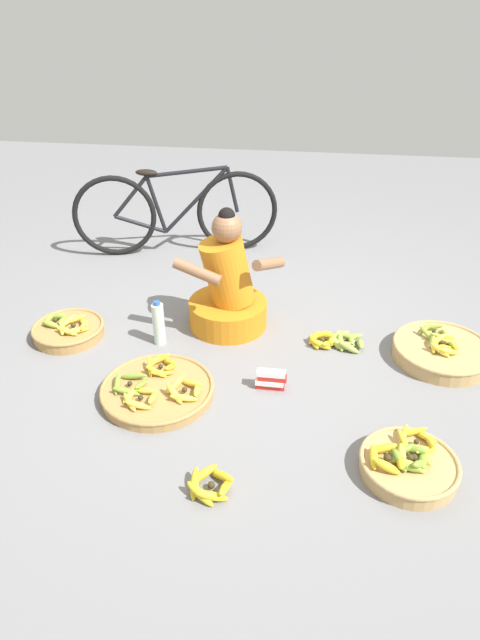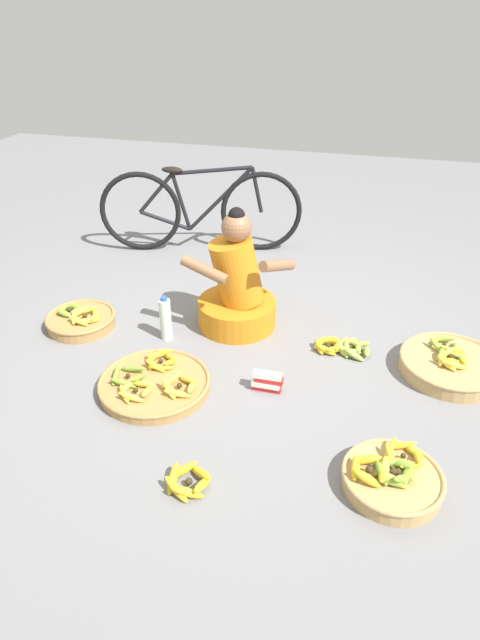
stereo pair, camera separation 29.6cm
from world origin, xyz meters
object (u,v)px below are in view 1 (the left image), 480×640
Objects in this scene: banana_basket_near_vendor at (442,350)px; banana_basket_front_left at (157,389)px; banana_basket_front_right at (408,464)px; water_bottle at (159,324)px; packet_carton_stack at (271,380)px; loose_bananas_back_left at (336,341)px; bicycle_leaning at (176,212)px; banana_basket_front_center at (68,330)px; loose_bananas_back_right at (209,485)px; vendor_woman_front at (228,290)px.

banana_basket_near_vendor is 1.73m from banana_basket_front_left.
banana_basket_front_right is at bearing -16.50° from banana_basket_front_left.
banana_basket_front_right is at bearing -107.85° from banana_basket_near_vendor.
water_bottle is 1.74× the size of packet_carton_stack.
loose_bananas_back_left is at bearing 7.02° from water_bottle.
bicycle_leaning is 1.50m from banana_basket_front_center.
loose_bananas_back_right is at bearing -56.39° from banana_basket_front_left.
loose_bananas_back_left is at bearing 4.85° from banana_basket_front_center.
bicycle_leaning is 1.97m from banana_basket_front_left.
bicycle_leaning reaches higher than loose_bananas_back_right.
vendor_woman_front reaches higher than banana_basket_front_right.
banana_basket_front_center is at bearing 156.49° from banana_basket_front_right.
loose_bananas_back_left is 1.19× the size of water_bottle.
banana_basket_front_center is at bearing -179.17° from water_bottle.
bicycle_leaning reaches higher than banana_basket_front_right.
banana_basket_front_center is 1.61m from loose_bananas_back_right.
packet_carton_stack is at bearing -61.29° from bicycle_leaning.
banana_basket_front_right is (1.66, -2.30, -0.30)m from bicycle_leaning.
water_bottle is 0.83m from packet_carton_stack.
banana_basket_near_vendor is 0.94× the size of banana_basket_front_left.
banana_basket_near_vendor reaches higher than banana_basket_front_center.
packet_carton_stack is (-1.01, -0.44, 0.00)m from banana_basket_near_vendor.
banana_basket_front_right is at bearing 14.83° from loose_bananas_back_right.
banana_basket_front_center is at bearing 145.68° from banana_basket_front_left.
vendor_woman_front is 1.79× the size of banana_basket_front_center.
loose_bananas_back_right is at bearing -44.40° from banana_basket_front_center.
banana_basket_front_right is at bearing -37.91° from packet_carton_stack.
loose_bananas_back_left is 2.06× the size of packet_carton_stack.
bicycle_leaning is 4.59× the size of loose_bananas_back_left.
bicycle_leaning is at bearing 106.73° from loose_bananas_back_right.
packet_carton_stack is (0.62, 0.15, 0.02)m from banana_basket_front_left.
bicycle_leaning is at bearing 125.75° from banana_basket_front_right.
loose_bananas_back_right reaches higher than loose_bananas_back_left.
vendor_woman_front is at bearing 168.81° from loose_bananas_back_left.
bicycle_leaning is 2.40m from banana_basket_near_vendor.
vendor_woman_front reaches higher than bicycle_leaning.
banana_basket_front_center is 1.40m from packet_carton_stack.
loose_bananas_back_right is (0.76, -2.54, -0.32)m from bicycle_leaning.
loose_bananas_back_right is 1.26m from water_bottle.
bicycle_leaning is 2.04m from packet_carton_stack.
loose_bananas_back_right is at bearing -73.27° from bicycle_leaning.
packet_carton_stack is at bearing -25.85° from water_bottle.
banana_basket_near_vendor is at bearing 2.60° from water_bottle.
water_bottle reaches higher than banana_basket_front_left.
bicycle_leaning is at bearing 146.11° from banana_basket_near_vendor.
vendor_woman_front is 1.29m from bicycle_leaning.
bicycle_leaning is 2.86m from banana_basket_front_right.
banana_basket_front_left reaches higher than packet_carton_stack.
banana_basket_front_center is at bearing -105.32° from bicycle_leaning.
banana_basket_near_vendor reaches higher than loose_bananas_back_left.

